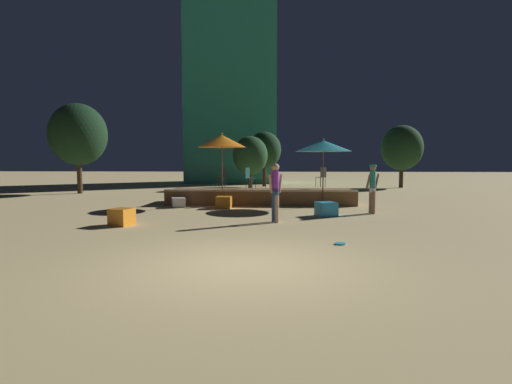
% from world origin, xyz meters
% --- Properties ---
extents(ground_plane, '(120.00, 120.00, 0.00)m').
position_xyz_m(ground_plane, '(0.00, 0.00, 0.00)').
color(ground_plane, tan).
extents(wooden_deck, '(8.03, 2.26, 0.68)m').
position_xyz_m(wooden_deck, '(-0.04, 10.45, 0.30)').
color(wooden_deck, brown).
rests_on(wooden_deck, ground).
extents(patio_umbrella_0, '(2.29, 2.29, 2.77)m').
position_xyz_m(patio_umbrella_0, '(2.53, 9.27, 2.47)').
color(patio_umbrella_0, brown).
rests_on(patio_umbrella_0, ground).
extents(patio_umbrella_1, '(2.01, 2.01, 3.02)m').
position_xyz_m(patio_umbrella_1, '(-1.62, 9.48, 2.68)').
color(patio_umbrella_1, brown).
rests_on(patio_umbrella_1, ground).
extents(cube_seat_0, '(0.72, 0.72, 0.49)m').
position_xyz_m(cube_seat_0, '(-3.86, 4.23, 0.25)').
color(cube_seat_0, orange).
rests_on(cube_seat_0, ground).
extents(cube_seat_1, '(0.59, 0.59, 0.47)m').
position_xyz_m(cube_seat_1, '(-1.44, 8.55, 0.23)').
color(cube_seat_1, orange).
rests_on(cube_seat_1, ground).
extents(cube_seat_2, '(0.66, 0.66, 0.38)m').
position_xyz_m(cube_seat_2, '(-3.31, 8.79, 0.19)').
color(cube_seat_2, white).
rests_on(cube_seat_2, ground).
extents(cube_seat_3, '(0.78, 0.78, 0.47)m').
position_xyz_m(cube_seat_3, '(2.33, 6.50, 0.24)').
color(cube_seat_3, '#2D9EDB').
rests_on(cube_seat_3, ground).
extents(person_0, '(0.47, 0.33, 1.80)m').
position_xyz_m(person_0, '(0.60, 5.04, 0.99)').
color(person_0, tan).
rests_on(person_0, ground).
extents(person_1, '(0.54, 0.29, 1.74)m').
position_xyz_m(person_1, '(4.02, 7.18, 0.99)').
color(person_1, '#997051').
rests_on(person_1, ground).
extents(bistro_chair_0, '(0.48, 0.48, 0.90)m').
position_xyz_m(bistro_chair_0, '(0.44, 10.47, 1.22)').
color(bistro_chair_0, '#47474C').
rests_on(bistro_chair_0, wooden_deck).
extents(bistro_chair_1, '(0.48, 0.47, 0.90)m').
position_xyz_m(bistro_chair_1, '(-1.83, 10.97, 1.22)').
color(bistro_chair_1, '#2D3338').
rests_on(bistro_chair_1, wooden_deck).
extents(bistro_chair_2, '(0.46, 0.46, 0.90)m').
position_xyz_m(bistro_chair_2, '(-0.53, 9.90, 1.22)').
color(bistro_chair_2, '#1E4C47').
rests_on(bistro_chair_2, wooden_deck).
extents(bistro_chair_3, '(0.48, 0.48, 0.90)m').
position_xyz_m(bistro_chair_3, '(2.70, 11.06, 1.22)').
color(bistro_chair_3, '#47474C').
rests_on(bistro_chair_3, wooden_deck).
extents(frisbee_disc, '(0.25, 0.25, 0.03)m').
position_xyz_m(frisbee_disc, '(2.06, 1.86, 0.02)').
color(frisbee_disc, '#33B2D8').
rests_on(frisbee_disc, ground).
extents(background_tree_0, '(2.80, 2.80, 4.30)m').
position_xyz_m(background_tree_0, '(9.30, 21.02, 2.75)').
color(background_tree_0, '#3D2B1C').
rests_on(background_tree_0, ground).
extents(background_tree_1, '(2.41, 2.41, 3.98)m').
position_xyz_m(background_tree_1, '(-0.22, 21.95, 2.64)').
color(background_tree_1, '#3D2B1C').
rests_on(background_tree_1, ground).
extents(background_tree_2, '(2.34, 2.34, 3.51)m').
position_xyz_m(background_tree_2, '(-1.10, 19.65, 2.21)').
color(background_tree_2, '#3D2B1C').
rests_on(background_tree_2, ground).
extents(background_tree_3, '(3.18, 3.18, 5.10)m').
position_xyz_m(background_tree_3, '(-10.60, 15.21, 3.34)').
color(background_tree_3, '#3D2B1C').
rests_on(background_tree_3, ground).
extents(distant_building, '(7.54, 4.74, 15.19)m').
position_xyz_m(distant_building, '(-3.10, 27.31, 7.60)').
color(distant_building, teal).
rests_on(distant_building, ground).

